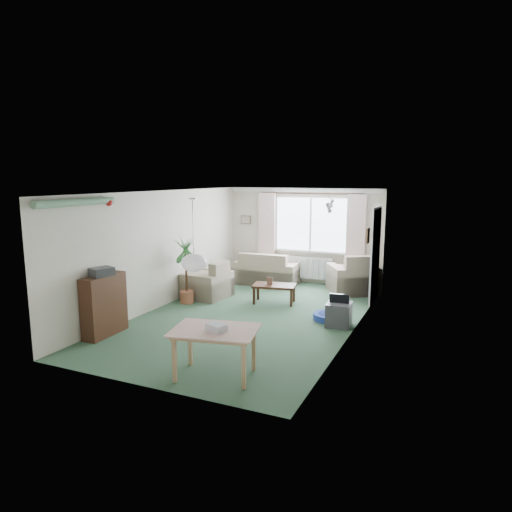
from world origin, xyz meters
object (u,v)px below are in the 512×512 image
at_px(sofa, 267,268).
at_px(coffee_table, 274,294).
at_px(houseplant, 186,270).
at_px(bookshelf, 104,305).
at_px(pet_bed, 329,317).
at_px(dining_table, 215,354).
at_px(armchair_left, 207,279).
at_px(armchair_corner, 353,273).
at_px(tv_cube, 339,314).

distance_m(sofa, coffee_table, 1.86).
bearing_deg(houseplant, bookshelf, -94.77).
bearing_deg(bookshelf, sofa, 76.31).
distance_m(houseplant, pet_bed, 3.17).
bearing_deg(bookshelf, dining_table, -16.20).
bearing_deg(dining_table, sofa, 105.52).
relative_size(armchair_left, houseplant, 0.64).
distance_m(armchair_corner, armchair_left, 3.39).
bearing_deg(armchair_left, bookshelf, -1.80).
height_order(dining_table, tv_cube, dining_table).
height_order(houseplant, tv_cube, houseplant).
relative_size(bookshelf, dining_table, 1.01).
relative_size(houseplant, pet_bed, 2.39).
relative_size(sofa, houseplant, 1.10).
relative_size(armchair_left, pet_bed, 1.52).
height_order(armchair_left, coffee_table, armchair_left).
relative_size(armchair_corner, pet_bed, 1.71).
distance_m(coffee_table, houseplant, 1.95).
distance_m(bookshelf, tv_cube, 4.13).
bearing_deg(houseplant, dining_table, -51.66).
relative_size(armchair_corner, bookshelf, 0.99).
relative_size(sofa, bookshelf, 1.53).
bearing_deg(houseplant, armchair_left, 76.21).
distance_m(houseplant, dining_table, 3.79).
bearing_deg(armchair_corner, armchair_left, 1.34).
relative_size(armchair_corner, tv_cube, 2.20).
bearing_deg(houseplant, pet_bed, 1.87).
bearing_deg(sofa, dining_table, 101.28).
bearing_deg(sofa, armchair_corner, 175.10).
xyz_separation_m(armchair_left, bookshelf, (-0.34, -2.89, 0.11)).
distance_m(dining_table, tv_cube, 2.96).
bearing_deg(bookshelf, armchair_left, 82.19).
bearing_deg(tv_cube, bookshelf, -153.97).
bearing_deg(coffee_table, pet_bed, -25.44).
distance_m(bookshelf, pet_bed, 4.08).
xyz_separation_m(sofa, houseplant, (-0.85, -2.39, 0.33)).
bearing_deg(armchair_corner, tv_cube, 66.84).
distance_m(sofa, armchair_left, 1.92).
height_order(sofa, dining_table, sofa).
xyz_separation_m(coffee_table, houseplant, (-1.71, -0.76, 0.52)).
bearing_deg(coffee_table, tv_cube, -29.73).
bearing_deg(tv_cube, sofa, 129.55).
distance_m(coffee_table, bookshelf, 3.60).
height_order(sofa, coffee_table, sofa).
bearing_deg(dining_table, armchair_left, 121.53).
height_order(bookshelf, houseplant, houseplant).
xyz_separation_m(armchair_corner, tv_cube, (0.30, -2.54, -0.25)).
xyz_separation_m(sofa, dining_table, (1.49, -5.35, -0.08)).
bearing_deg(houseplant, sofa, 70.38).
relative_size(sofa, coffee_table, 1.79).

